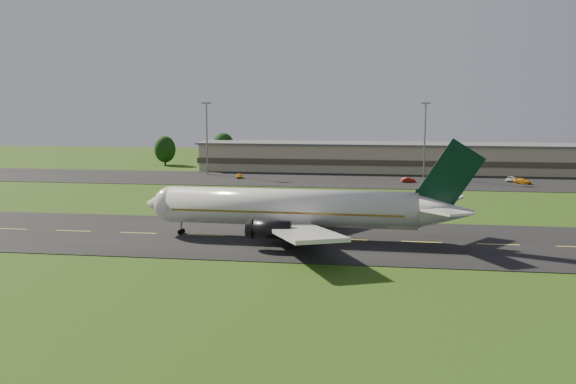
# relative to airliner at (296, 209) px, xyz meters

# --- Properties ---
(ground) EXTENTS (360.00, 360.00, 0.00)m
(ground) POSITION_rel_airliner_xyz_m (18.74, 0.02, -4.66)
(ground) COLOR #234010
(ground) RESTS_ON ground
(taxiway) EXTENTS (220.00, 30.00, 0.10)m
(taxiway) POSITION_rel_airliner_xyz_m (18.74, 0.02, -4.61)
(taxiway) COLOR black
(taxiway) RESTS_ON ground
(apron) EXTENTS (260.00, 30.00, 0.10)m
(apron) POSITION_rel_airliner_xyz_m (18.74, 72.02, -4.61)
(apron) COLOR black
(apron) RESTS_ON ground
(airliner) EXTENTS (51.28, 42.17, 15.57)m
(airliner) POSITION_rel_airliner_xyz_m (0.00, 0.00, 0.00)
(airliner) COLOR silver
(airliner) RESTS_ON ground
(terminal) EXTENTS (145.00, 16.00, 8.40)m
(terminal) POSITION_rel_airliner_xyz_m (25.14, 96.21, -0.67)
(terminal) COLOR #B9AC8D
(terminal) RESTS_ON ground
(light_mast_west) EXTENTS (2.40, 1.20, 20.35)m
(light_mast_west) POSITION_rel_airliner_xyz_m (-36.26, 80.02, 8.08)
(light_mast_west) COLOR gray
(light_mast_west) RESTS_ON ground
(light_mast_centre) EXTENTS (2.40, 1.20, 20.35)m
(light_mast_centre) POSITION_rel_airliner_xyz_m (23.74, 80.02, 8.08)
(light_mast_centre) COLOR gray
(light_mast_centre) RESTS_ON ground
(tree_line) EXTENTS (199.13, 9.57, 10.92)m
(tree_line) POSITION_rel_airliner_xyz_m (52.48, 105.36, 0.55)
(tree_line) COLOR black
(tree_line) RESTS_ON ground
(service_vehicle_a) EXTENTS (2.14, 3.86, 1.24)m
(service_vehicle_a) POSITION_rel_airliner_xyz_m (-25.46, 72.71, -3.94)
(service_vehicle_a) COLOR orange
(service_vehicle_a) RESTS_ON apron
(service_vehicle_b) EXTENTS (3.84, 2.37, 1.19)m
(service_vehicle_b) POSITION_rel_airliner_xyz_m (19.28, 70.50, -3.96)
(service_vehicle_b) COLOR #A21A0A
(service_vehicle_b) RESTS_ON apron
(service_vehicle_c) EXTENTS (3.72, 5.10, 1.29)m
(service_vehicle_c) POSITION_rel_airliner_xyz_m (45.57, 75.86, -3.92)
(service_vehicle_c) COLOR silver
(service_vehicle_c) RESTS_ON apron
(service_vehicle_d) EXTENTS (4.53, 4.45, 1.31)m
(service_vehicle_d) POSITION_rel_airliner_xyz_m (47.66, 71.83, -3.91)
(service_vehicle_d) COLOR orange
(service_vehicle_d) RESTS_ON apron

